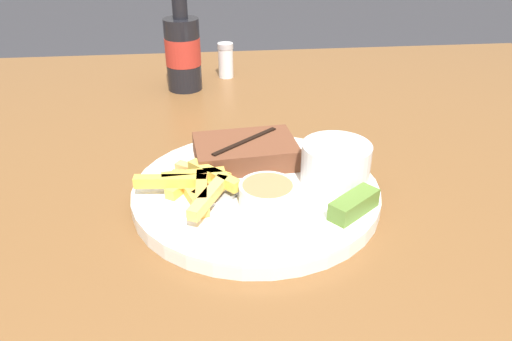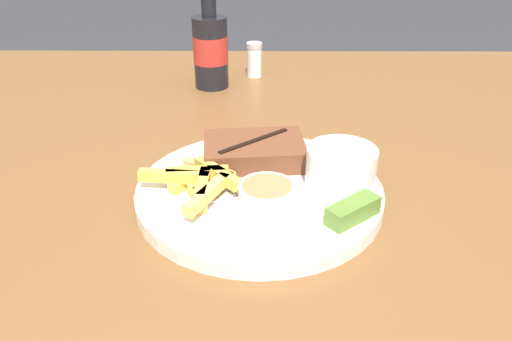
% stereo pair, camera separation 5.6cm
% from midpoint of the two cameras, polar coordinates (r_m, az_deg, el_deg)
% --- Properties ---
extents(dining_table, '(1.34, 1.24, 0.76)m').
position_cam_midpoint_polar(dining_table, '(0.62, -2.61, -8.98)').
color(dining_table, brown).
rests_on(dining_table, ground_plane).
extents(dinner_plate, '(0.28, 0.28, 0.02)m').
position_cam_midpoint_polar(dinner_plate, '(0.57, -2.79, -2.62)').
color(dinner_plate, white).
rests_on(dinner_plate, dining_table).
extents(steak_portion, '(0.13, 0.09, 0.03)m').
position_cam_midpoint_polar(steak_portion, '(0.61, -3.82, 2.13)').
color(steak_portion, brown).
rests_on(steak_portion, dinner_plate).
extents(fries_pile, '(0.12, 0.13, 0.02)m').
position_cam_midpoint_polar(fries_pile, '(0.56, -9.61, -1.56)').
color(fries_pile, '#F0AE49').
rests_on(fries_pile, dinner_plate).
extents(coleslaw_cup, '(0.08, 0.08, 0.05)m').
position_cam_midpoint_polar(coleslaw_cup, '(0.56, 6.44, 0.77)').
color(coleslaw_cup, white).
rests_on(coleslaw_cup, dinner_plate).
extents(dipping_sauce_cup, '(0.06, 0.06, 0.02)m').
position_cam_midpoint_polar(dipping_sauce_cup, '(0.53, -1.70, -2.73)').
color(dipping_sauce_cup, silver).
rests_on(dipping_sauce_cup, dinner_plate).
extents(pickle_spear, '(0.06, 0.06, 0.02)m').
position_cam_midpoint_polar(pickle_spear, '(0.52, 8.15, -3.97)').
color(pickle_spear, '#567A2D').
rests_on(pickle_spear, dinner_plate).
extents(fork_utensil, '(0.12, 0.08, 0.00)m').
position_cam_midpoint_polar(fork_utensil, '(0.53, -9.22, -4.14)').
color(fork_utensil, '#B7B7BC').
rests_on(fork_utensil, dinner_plate).
extents(beer_bottle, '(0.06, 0.06, 0.20)m').
position_cam_midpoint_polar(beer_bottle, '(0.90, -10.17, 13.43)').
color(beer_bottle, black).
rests_on(beer_bottle, dining_table).
extents(salt_shaker, '(0.03, 0.03, 0.07)m').
position_cam_midpoint_polar(salt_shaker, '(0.97, -5.17, 12.43)').
color(salt_shaker, white).
rests_on(salt_shaker, dining_table).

